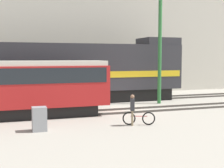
% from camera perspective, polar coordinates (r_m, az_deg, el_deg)
% --- Properties ---
extents(ground_plane, '(120.00, 120.00, 0.00)m').
position_cam_1_polar(ground_plane, '(22.26, 2.36, -4.50)').
color(ground_plane, '#9E998C').
extents(track_near, '(60.00, 1.50, 0.14)m').
position_cam_1_polar(track_near, '(21.15, 3.55, -4.82)').
color(track_near, '#47423D').
rests_on(track_near, ground).
extents(track_far, '(60.00, 1.51, 0.14)m').
position_cam_1_polar(track_far, '(26.09, -0.93, -2.96)').
color(track_far, '#47423D').
rests_on(track_far, ground).
extents(building_backdrop, '(43.00, 6.00, 12.80)m').
position_cam_1_polar(building_backdrop, '(34.03, -5.36, 9.53)').
color(building_backdrop, beige).
rests_on(building_backdrop, ground).
extents(freight_locomotive, '(18.96, 3.04, 5.30)m').
position_cam_1_polar(freight_locomotive, '(25.08, -7.82, 2.19)').
color(freight_locomotive, black).
rests_on(freight_locomotive, ground).
extents(streetcar, '(11.65, 2.54, 3.43)m').
position_cam_1_polar(streetcar, '(19.33, -18.17, -0.31)').
color(streetcar, black).
rests_on(streetcar, ground).
extents(bicycle, '(1.68, 0.73, 0.77)m').
position_cam_1_polar(bicycle, '(16.92, 4.93, -6.28)').
color(bicycle, black).
rests_on(bicycle, ground).
extents(person, '(0.33, 0.41, 1.66)m').
position_cam_1_polar(person, '(16.65, 3.75, -4.19)').
color(person, '#8C7A5B').
rests_on(person, ground).
extents(utility_pole_left, '(0.28, 0.28, 8.60)m').
position_cam_1_polar(utility_pole_left, '(24.74, 8.73, 6.37)').
color(utility_pole_left, '#2D7238').
rests_on(utility_pole_left, ground).
extents(signal_box, '(0.70, 0.60, 1.20)m').
position_cam_1_polar(signal_box, '(15.87, -13.14, -6.25)').
color(signal_box, gray).
rests_on(signal_box, ground).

